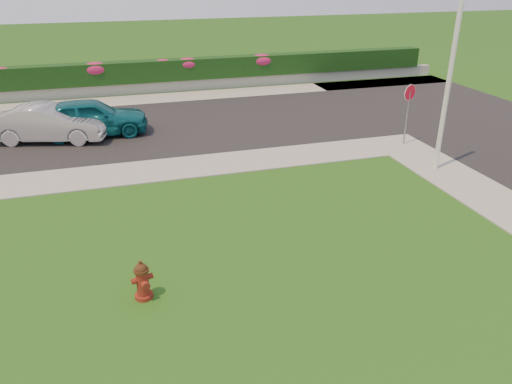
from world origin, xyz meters
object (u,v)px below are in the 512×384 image
object	(u,v)px
sedan_teal	(90,117)
stop_sign	(409,101)
sedan_silver	(50,123)
utility_pole	(447,91)
fire_hydrant	(142,281)

from	to	relation	value
sedan_teal	stop_sign	size ratio (longest dim) A/B	1.90
sedan_teal	sedan_silver	distance (m)	1.52
utility_pole	fire_hydrant	bearing A→B (deg)	-156.27
sedan_silver	stop_sign	world-z (taller)	stop_sign
fire_hydrant	stop_sign	size ratio (longest dim) A/B	0.38
sedan_teal	stop_sign	bearing A→B (deg)	-111.53
stop_sign	utility_pole	bearing A→B (deg)	-94.17
fire_hydrant	sedan_teal	size ratio (longest dim) A/B	0.20
fire_hydrant	sedan_silver	distance (m)	11.56
utility_pole	sedan_teal	bearing A→B (deg)	147.58
stop_sign	fire_hydrant	bearing A→B (deg)	-142.14
sedan_teal	sedan_silver	xyz separation A→B (m)	(-1.50, -0.24, -0.05)
sedan_silver	fire_hydrant	bearing A→B (deg)	-152.49
sedan_silver	utility_pole	bearing A→B (deg)	-103.45
sedan_teal	sedan_silver	bearing A→B (deg)	99.07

